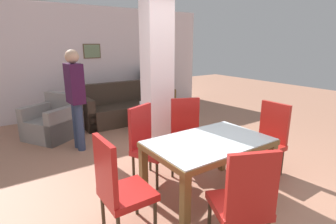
{
  "coord_description": "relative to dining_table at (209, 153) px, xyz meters",
  "views": [
    {
      "loc": [
        -1.99,
        -2.05,
        1.83
      ],
      "look_at": [
        0.0,
        0.84,
        0.88
      ],
      "focal_mm": 28.0,
      "sensor_mm": 36.0,
      "label": 1
    }
  ],
  "objects": [
    {
      "name": "dining_chair_far_right",
      "position": [
        0.35,
        0.85,
        -0.04
      ],
      "size": [
        0.6,
        0.6,
        1.01
      ],
      "rotation": [
        0.0,
        0.0,
        2.75
      ],
      "color": "red",
      "rests_on": "ground_plane"
    },
    {
      "name": "tv_screen",
      "position": [
        1.97,
        4.4,
        0.19
      ],
      "size": [
        0.99,
        0.27,
        0.66
      ],
      "rotation": [
        0.0,
        0.0,
        3.33
      ],
      "color": "black",
      "rests_on": "tv_stand"
    },
    {
      "name": "dining_chair_near_left",
      "position": [
        -0.35,
        -0.81,
        -0.04
      ],
      "size": [
        0.61,
        0.61,
        1.01
      ],
      "rotation": [
        0.0,
        0.0,
        -0.41
      ],
      "color": "red",
      "rests_on": "ground_plane"
    },
    {
      "name": "sofa",
      "position": [
        0.57,
        3.5,
        -0.27
      ],
      "size": [
        2.04,
        0.87,
        0.89
      ],
      "rotation": [
        0.0,
        0.0,
        3.14
      ],
      "color": "#34281F",
      "rests_on": "ground_plane"
    },
    {
      "name": "dining_chair_head_right",
      "position": [
        1.13,
        0.0,
        -0.04
      ],
      "size": [
        0.46,
        0.46,
        1.01
      ],
      "rotation": [
        0.0,
        0.0,
        1.57
      ],
      "color": "#B2221B",
      "rests_on": "ground_plane"
    },
    {
      "name": "ground_plane",
      "position": [
        0.0,
        0.0,
        -0.57
      ],
      "size": [
        18.0,
        18.0,
        0.0
      ],
      "primitive_type": "plane",
      "color": "#AC765C"
    },
    {
      "name": "standing_person",
      "position": [
        -0.83,
        2.38,
        0.42
      ],
      "size": [
        0.24,
        0.39,
        1.71
      ],
      "rotation": [
        0.0,
        0.0,
        -1.53
      ],
      "color": "navy",
      "rests_on": "ground_plane"
    },
    {
      "name": "tv_stand",
      "position": [
        1.97,
        4.4,
        -0.35
      ],
      "size": [
        1.27,
        0.4,
        0.44
      ],
      "color": "brown",
      "rests_on": "ground_plane"
    },
    {
      "name": "divider_pillar",
      "position": [
        0.26,
        1.53,
        0.78
      ],
      "size": [
        0.45,
        0.33,
        2.7
      ],
      "color": "white",
      "rests_on": "ground_plane"
    },
    {
      "name": "back_wall",
      "position": [
        0.0,
        4.68,
        0.78
      ],
      "size": [
        7.2,
        0.09,
        2.7
      ],
      "color": "white",
      "rests_on": "ground_plane"
    },
    {
      "name": "armchair",
      "position": [
        -1.06,
        3.25,
        -0.28
      ],
      "size": [
        1.15,
        1.14,
        0.84
      ],
      "rotation": [
        0.0,
        0.0,
        2.12
      ],
      "color": "gray",
      "rests_on": "ground_plane"
    },
    {
      "name": "dining_chair_head_left",
      "position": [
        -1.14,
        0.0,
        -0.04
      ],
      "size": [
        0.46,
        0.46,
        1.01
      ],
      "rotation": [
        0.0,
        0.0,
        -1.57
      ],
      "color": "red",
      "rests_on": "ground_plane"
    },
    {
      "name": "dining_table",
      "position": [
        0.0,
        0.0,
        0.0
      ],
      "size": [
        1.41,
        0.89,
        0.73
      ],
      "color": "brown",
      "rests_on": "ground_plane"
    },
    {
      "name": "coffee_table",
      "position": [
        0.6,
        2.44,
        -0.36
      ],
      "size": [
        0.64,
        0.53,
        0.41
      ],
      "color": "olive",
      "rests_on": "ground_plane"
    },
    {
      "name": "bottle",
      "position": [
        0.44,
        2.45,
        -0.06
      ],
      "size": [
        0.08,
        0.08,
        0.27
      ],
      "color": "#B2B7BC",
      "rests_on": "coffee_table"
    },
    {
      "name": "dining_chair_far_left",
      "position": [
        -0.35,
        0.81,
        -0.04
      ],
      "size": [
        0.61,
        0.61,
        1.01
      ],
      "rotation": [
        0.0,
        0.0,
        -2.73
      ],
      "color": "#B31F20",
      "rests_on": "ground_plane"
    }
  ]
}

